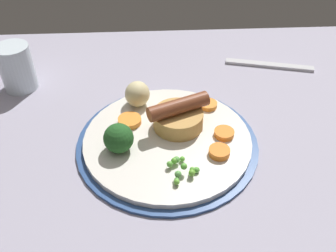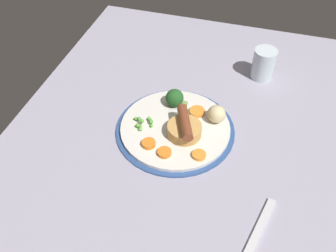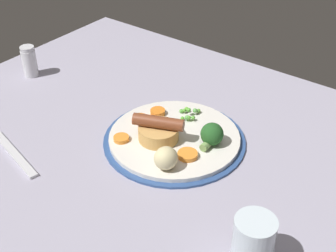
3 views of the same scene
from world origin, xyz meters
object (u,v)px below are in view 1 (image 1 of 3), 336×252
Objects in this scene: carrot_slice_3 at (130,121)px; drinking_glass at (17,68)px; broccoli_floret_near at (119,138)px; carrot_slice_6 at (219,152)px; fork at (269,65)px; potato_chunk_0 at (137,94)px; carrot_slice_1 at (224,132)px; carrot_slice_5 at (208,105)px; dinner_plate at (167,140)px; sausage_pudding at (177,116)px; pea_pile at (181,168)px.

drinking_glass is (-21.14, 13.61, 2.52)cm from carrot_slice_3.
broccoli_floret_near is 15.22cm from carrot_slice_6.
fork is at bearing 60.80° from carrot_slice_6.
fork is 2.06× the size of drinking_glass.
potato_chunk_0 reaches higher than carrot_slice_1.
carrot_slice_3 reaches higher than fork.
carrot_slice_5 reaches higher than fork.
sausage_pudding is at bearing 54.75° from dinner_plate.
sausage_pudding is 7.87cm from carrot_slice_1.
sausage_pudding reaches higher than dinner_plate.
pea_pile is 10.56cm from broccoli_floret_near.
sausage_pudding is 2.65× the size of carrot_slice_3.
drinking_glass reaches higher than carrot_slice_5.
carrot_slice_3 is (-7.61, 11.48, -0.40)cm from pea_pile.
sausage_pudding reaches higher than broccoli_floret_near.
pea_pile is 10.73cm from carrot_slice_1.
sausage_pudding is at bearing 116.82° from broccoli_floret_near.
fork is at bearing 55.13° from pea_pile.
carrot_slice_3 is (-7.78, 1.21, -1.62)cm from sausage_pudding.
broccoli_floret_near is at bearing -102.77° from carrot_slice_3.
broccoli_floret_near is at bearing -103.69° from potato_chunk_0.
drinking_glass is (-28.92, 14.82, 0.90)cm from sausage_pudding.
broccoli_floret_near is 1.79× the size of carrot_slice_5.
carrot_slice_6 is 30.62cm from fork.
pea_pile is 13.78cm from carrot_slice_3.
sausage_pudding is 3.21× the size of carrot_slice_1.
carrot_slice_3 is 1.21× the size of carrot_slice_6.
carrot_slice_1 is (16.44, 2.37, -1.76)cm from broccoli_floret_near.
drinking_glass is at bearing 147.45° from dinner_plate.
pea_pile reaches higher than carrot_slice_5.
sausage_pudding is 3.29× the size of carrot_slice_5.
potato_chunk_0 is (2.72, 11.15, 0.01)cm from broccoli_floret_near.
broccoli_floret_near reaches higher than carrot_slice_6.
carrot_slice_5 is at bearing 17.42° from sausage_pudding.
carrot_slice_5 is 36.17cm from drinking_glass.
sausage_pudding is 10.35cm from pea_pile.
potato_chunk_0 is 1.40× the size of carrot_slice_6.
drinking_glass is at bearing 147.90° from carrot_slice_6.
carrot_slice_5 is at bearing -6.41° from potato_chunk_0.
broccoli_floret_near is at bearing -174.51° from sausage_pudding.
carrot_slice_1 is (7.44, 7.72, -0.41)cm from pea_pile.
carrot_slice_3 is 0.44× the size of drinking_glass.
broccoli_floret_near is at bearing -44.99° from drinking_glass.
carrot_slice_3 is 1.24× the size of carrot_slice_5.
pea_pile is 1.17× the size of potato_chunk_0.
dinner_plate is 1.61× the size of fork.
broccoli_floret_near is 1.45× the size of carrot_slice_3.
fork is (14.97, 14.87, -1.52)cm from carrot_slice_5.
carrot_slice_6 is (12.27, -13.19, -1.70)cm from potato_chunk_0.
dinner_plate is 9.13cm from carrot_slice_1.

